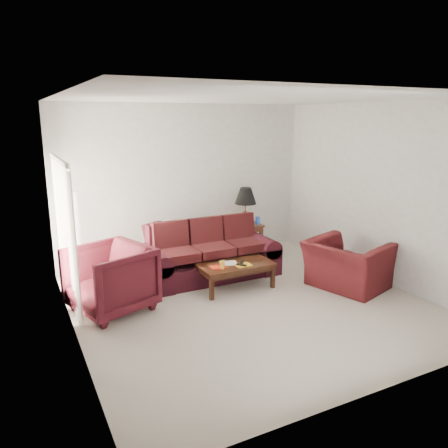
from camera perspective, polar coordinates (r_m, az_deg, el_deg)
name	(u,v)px	position (r m, az deg, el deg)	size (l,w,h in m)	color
floor	(249,303)	(6.74, 3.29, -10.26)	(5.00, 5.00, 0.00)	beige
blinds	(64,233)	(6.86, -20.16, -1.12)	(0.10, 2.00, 2.16)	silver
sofa	(211,251)	(7.61, -1.76, -3.51)	(2.36, 1.02, 0.97)	black
throw_pillow	(153,234)	(7.87, -9.20, -1.24)	(0.39, 0.11, 0.39)	black
end_table	(245,239)	(8.92, 2.72, -1.98)	(0.59, 0.59, 0.64)	#52341C
table_lamp	(245,206)	(8.81, 2.82, 2.42)	(0.44, 0.44, 0.73)	#AF6D36
clock	(240,222)	(8.66, 2.11, 0.23)	(0.14, 0.05, 0.14)	silver
blue_canister	(258,220)	(8.81, 4.41, 0.46)	(0.09, 0.09, 0.15)	#1A45AC
picture_frame	(233,219)	(8.91, 1.12, 0.72)	(0.14, 0.02, 0.17)	#B1B1B5
floor_lamp	(74,238)	(7.72, -19.03, -1.69)	(0.25, 0.25, 1.57)	white
armchair_left	(110,279)	(6.52, -14.64, -6.98)	(1.03, 1.06, 0.97)	#3D0E15
armchair_right	(347,265)	(7.46, 15.75, -5.15)	(1.20, 1.05, 0.78)	#3C0E10
coffee_table	(236,276)	(7.20, 1.56, -6.80)	(1.21, 0.61, 0.42)	black
magazine_red	(218,267)	(6.95, -0.73, -5.65)	(0.26, 0.19, 0.01)	#B02511
magazine_white	(229,263)	(7.13, 0.60, -5.14)	(0.27, 0.21, 0.02)	white
magazine_orange	(243,265)	(7.06, 2.51, -5.35)	(0.25, 0.19, 0.01)	yellow
remote_a	(241,265)	(7.00, 2.29, -5.35)	(0.05, 0.17, 0.02)	black
remote_b	(242,262)	(7.15, 2.40, -4.93)	(0.05, 0.17, 0.02)	black
yellow_glass	(222,265)	(6.89, -0.24, -5.33)	(0.08, 0.08, 0.13)	yellow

